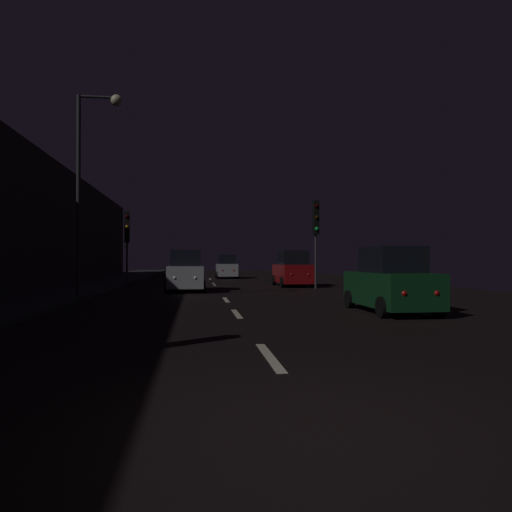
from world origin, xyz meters
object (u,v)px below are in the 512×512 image
(traffic_light_far_right, at_px, (316,225))
(car_distant_taillights, at_px, (227,267))
(car_approaching_headlights, at_px, (186,272))
(car_parked_right_far, at_px, (293,270))
(traffic_light_far_left, at_px, (127,232))
(streetlamp_overhead, at_px, (90,165))
(car_parked_right_near, at_px, (390,282))

(traffic_light_far_right, height_order, car_distant_taillights, traffic_light_far_right)
(car_approaching_headlights, xyz_separation_m, car_parked_right_far, (6.28, 3.52, 0.03))
(car_approaching_headlights, bearing_deg, traffic_light_far_right, 99.00)
(traffic_light_far_left, xyz_separation_m, car_distant_taillights, (6.91, 10.99, -2.35))
(traffic_light_far_left, bearing_deg, car_approaching_headlights, 28.03)
(traffic_light_far_left, height_order, traffic_light_far_right, traffic_light_far_right)
(car_parked_right_far, relative_size, car_distant_taillights, 1.04)
(car_parked_right_far, bearing_deg, streetlamp_overhead, 132.44)
(car_parked_right_near, bearing_deg, streetlamp_overhead, 62.82)
(car_parked_right_near, height_order, car_parked_right_far, car_parked_right_far)
(car_parked_right_near, bearing_deg, car_distant_taillights, 6.56)
(traffic_light_far_left, relative_size, car_approaching_headlights, 1.11)
(car_parked_right_near, bearing_deg, traffic_light_far_right, -3.96)
(car_approaching_headlights, height_order, car_distant_taillights, car_approaching_headlights)
(car_approaching_headlights, height_order, car_parked_right_far, car_parked_right_far)
(car_parked_right_far, bearing_deg, car_distant_taillights, 13.41)
(traffic_light_far_right, bearing_deg, car_parked_right_near, -8.55)
(traffic_light_far_right, distance_m, car_approaching_headlights, 7.63)
(car_approaching_headlights, relative_size, car_distant_taillights, 1.01)
(traffic_light_far_right, xyz_separation_m, car_distant_taillights, (-3.91, 15.43, -2.61))
(traffic_light_far_right, bearing_deg, traffic_light_far_left, -116.89)
(car_distant_taillights, bearing_deg, streetlamp_overhead, 163.09)
(traffic_light_far_left, xyz_separation_m, traffic_light_far_right, (10.82, -4.44, 0.25))
(traffic_light_far_left, distance_m, car_parked_right_far, 10.48)
(streetlamp_overhead, xyz_separation_m, car_distant_taillights, (6.68, 21.97, -4.25))
(car_approaching_headlights, distance_m, car_distant_taillights, 16.85)
(traffic_light_far_left, bearing_deg, car_parked_right_near, 26.18)
(car_approaching_headlights, bearing_deg, car_distant_taillights, 169.14)
(car_approaching_headlights, xyz_separation_m, car_distant_taillights, (3.18, 16.55, -0.01))
(car_approaching_headlights, height_order, car_parked_right_near, car_approaching_headlights)
(car_distant_taillights, bearing_deg, car_parked_right_far, -166.59)
(car_parked_right_far, bearing_deg, car_approaching_headlights, 119.29)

